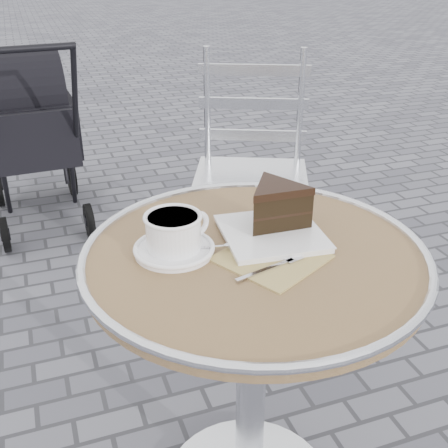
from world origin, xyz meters
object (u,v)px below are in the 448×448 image
object	(u,v)px
cappuccino_set	(175,236)
bistro_chair	(252,147)
cafe_table	(253,317)
cake_plate_set	(276,212)
baby_stroller	(30,137)

from	to	relation	value
cappuccino_set	bistro_chair	distance (m)	1.10
bistro_chair	cafe_table	bearing A→B (deg)	-88.24
cafe_table	cappuccino_set	size ratio (longest dim) A/B	3.90
cafe_table	cappuccino_set	world-z (taller)	cappuccino_set
cappuccino_set	cake_plate_set	distance (m)	0.23
bistro_chair	baby_stroller	world-z (taller)	baby_stroller
cafe_table	bistro_chair	world-z (taller)	bistro_chair
cake_plate_set	cappuccino_set	bearing A→B (deg)	-172.25
baby_stroller	cappuccino_set	bearing A→B (deg)	-85.07
cake_plate_set	bistro_chair	world-z (taller)	bistro_chair
cappuccino_set	baby_stroller	distance (m)	1.91
cafe_table	baby_stroller	distance (m)	1.96
bistro_chair	cake_plate_set	bearing A→B (deg)	-85.69
cappuccino_set	cake_plate_set	bearing A→B (deg)	-16.88
cake_plate_set	baby_stroller	world-z (taller)	baby_stroller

